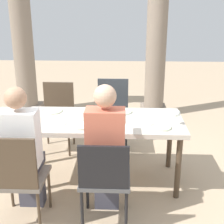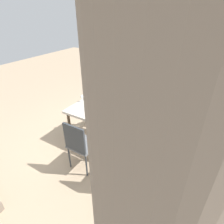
{
  "view_description": "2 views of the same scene",
  "coord_description": "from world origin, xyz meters",
  "px_view_note": "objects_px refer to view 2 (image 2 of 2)",
  "views": [
    {
      "loc": [
        0.26,
        -3.18,
        1.93
      ],
      "look_at": [
        0.12,
        0.0,
        0.83
      ],
      "focal_mm": 50.01,
      "sensor_mm": 36.0,
      "label": 1
    },
    {
      "loc": [
        -1.61,
        2.63,
        2.55
      ],
      "look_at": [
        -0.03,
        -0.02,
        0.79
      ],
      "focal_mm": 29.37,
      "sensor_mm": 36.0,
      "label": 2
    }
  ],
  "objects_px": {
    "chair_west_north": "(119,161)",
    "wine_glass_3": "(82,97)",
    "plate_3": "(91,101)",
    "plate_0": "(133,128)",
    "chair_mid_south": "(125,106)",
    "chair_west_south": "(156,114)",
    "plate_1": "(126,112)",
    "wine_glass_1": "(116,107)",
    "diner_man_white": "(154,111)",
    "diner_woman_green": "(121,102)",
    "dining_table": "(110,117)",
    "chair_mid_north": "(80,143)",
    "plate_2": "(94,116)"
  },
  "relations": [
    {
      "from": "diner_man_white",
      "to": "diner_woman_green",
      "type": "bearing_deg",
      "value": -0.75
    },
    {
      "from": "plate_3",
      "to": "wine_glass_3",
      "type": "xyz_separation_m",
      "value": [
        0.17,
        0.1,
        0.11
      ]
    },
    {
      "from": "chair_mid_south",
      "to": "diner_woman_green",
      "type": "relative_size",
      "value": 0.66
    },
    {
      "from": "plate_3",
      "to": "chair_mid_north",
      "type": "bearing_deg",
      "value": 116.55
    },
    {
      "from": "chair_west_north",
      "to": "chair_west_south",
      "type": "bearing_deg",
      "value": -90.0
    },
    {
      "from": "diner_man_white",
      "to": "wine_glass_1",
      "type": "distance_m",
      "value": 0.82
    },
    {
      "from": "plate_1",
      "to": "wine_glass_3",
      "type": "distance_m",
      "value": 1.03
    },
    {
      "from": "chair_west_south",
      "to": "wine_glass_3",
      "type": "xyz_separation_m",
      "value": [
        1.46,
        0.7,
        0.34
      ]
    },
    {
      "from": "chair_west_south",
      "to": "chair_mid_south",
      "type": "height_order",
      "value": "chair_west_south"
    },
    {
      "from": "plate_0",
      "to": "chair_west_south",
      "type": "bearing_deg",
      "value": -94.11
    },
    {
      "from": "diner_man_white",
      "to": "plate_1",
      "type": "relative_size",
      "value": 4.92
    },
    {
      "from": "chair_mid_north",
      "to": "plate_0",
      "type": "relative_size",
      "value": 4.18
    },
    {
      "from": "plate_0",
      "to": "chair_mid_south",
      "type": "bearing_deg",
      "value": -56.73
    },
    {
      "from": "chair_west_south",
      "to": "plate_1",
      "type": "relative_size",
      "value": 3.54
    },
    {
      "from": "chair_mid_north",
      "to": "plate_3",
      "type": "height_order",
      "value": "chair_mid_north"
    },
    {
      "from": "dining_table",
      "to": "chair_mid_north",
      "type": "height_order",
      "value": "chair_mid_north"
    },
    {
      "from": "chair_mid_south",
      "to": "plate_2",
      "type": "relative_size",
      "value": 3.61
    },
    {
      "from": "plate_0",
      "to": "plate_2",
      "type": "relative_size",
      "value": 0.97
    },
    {
      "from": "chair_west_south",
      "to": "plate_3",
      "type": "height_order",
      "value": "chair_west_south"
    },
    {
      "from": "dining_table",
      "to": "wine_glass_1",
      "type": "relative_size",
      "value": 11.37
    },
    {
      "from": "chair_mid_north",
      "to": "chair_mid_south",
      "type": "height_order",
      "value": "chair_mid_north"
    },
    {
      "from": "dining_table",
      "to": "wine_glass_3",
      "type": "xyz_separation_m",
      "value": [
        0.79,
        -0.14,
        0.19
      ]
    },
    {
      "from": "diner_woman_green",
      "to": "wine_glass_3",
      "type": "distance_m",
      "value": 0.88
    },
    {
      "from": "chair_west_north",
      "to": "plate_2",
      "type": "height_order",
      "value": "chair_west_north"
    },
    {
      "from": "plate_3",
      "to": "diner_woman_green",
      "type": "bearing_deg",
      "value": -142.21
    },
    {
      "from": "plate_1",
      "to": "wine_glass_1",
      "type": "height_order",
      "value": "wine_glass_1"
    },
    {
      "from": "diner_woman_green",
      "to": "plate_1",
      "type": "relative_size",
      "value": 5.03
    },
    {
      "from": "chair_west_north",
      "to": "plate_3",
      "type": "bearing_deg",
      "value": -39.53
    },
    {
      "from": "chair_west_north",
      "to": "wine_glass_3",
      "type": "height_order",
      "value": "chair_west_north"
    },
    {
      "from": "dining_table",
      "to": "plate_1",
      "type": "xyz_separation_m",
      "value": [
        -0.23,
        -0.22,
        0.08
      ]
    },
    {
      "from": "chair_mid_north",
      "to": "plate_2",
      "type": "xyz_separation_m",
      "value": [
        0.13,
        -0.6,
        0.19
      ]
    },
    {
      "from": "chair_west_north",
      "to": "diner_man_white",
      "type": "xyz_separation_m",
      "value": [
        -0.0,
        -1.47,
        0.15
      ]
    },
    {
      "from": "diner_man_white",
      "to": "plate_0",
      "type": "height_order",
      "value": "diner_man_white"
    },
    {
      "from": "chair_west_south",
      "to": "plate_1",
      "type": "bearing_deg",
      "value": 54.48
    },
    {
      "from": "wine_glass_1",
      "to": "wine_glass_3",
      "type": "relative_size",
      "value": 0.95
    },
    {
      "from": "chair_mid_north",
      "to": "diner_man_white",
      "type": "distance_m",
      "value": 1.66
    },
    {
      "from": "dining_table",
      "to": "plate_1",
      "type": "relative_size",
      "value": 6.84
    },
    {
      "from": "diner_woman_green",
      "to": "wine_glass_3",
      "type": "height_order",
      "value": "diner_woman_green"
    },
    {
      "from": "plate_0",
      "to": "diner_woman_green",
      "type": "bearing_deg",
      "value": -51.55
    },
    {
      "from": "plate_2",
      "to": "wine_glass_3",
      "type": "distance_m",
      "value": 0.69
    },
    {
      "from": "chair_mid_north",
      "to": "wine_glass_3",
      "type": "xyz_separation_m",
      "value": [
        0.7,
        -0.97,
        0.31
      ]
    },
    {
      "from": "chair_west_north",
      "to": "diner_man_white",
      "type": "distance_m",
      "value": 1.48
    },
    {
      "from": "chair_mid_north",
      "to": "wine_glass_1",
      "type": "height_order",
      "value": "chair_mid_north"
    },
    {
      "from": "wine_glass_1",
      "to": "diner_man_white",
      "type": "bearing_deg",
      "value": -139.51
    },
    {
      "from": "dining_table",
      "to": "wine_glass_1",
      "type": "xyz_separation_m",
      "value": [
        -0.06,
        -0.12,
        0.18
      ]
    },
    {
      "from": "plate_1",
      "to": "diner_woman_green",
      "type": "bearing_deg",
      "value": -53.13
    },
    {
      "from": "dining_table",
      "to": "wine_glass_3",
      "type": "distance_m",
      "value": 0.82
    },
    {
      "from": "chair_mid_south",
      "to": "chair_west_south",
      "type": "bearing_deg",
      "value": -179.34
    },
    {
      "from": "plate_2",
      "to": "chair_mid_north",
      "type": "bearing_deg",
      "value": 102.29
    },
    {
      "from": "diner_woman_green",
      "to": "wine_glass_1",
      "type": "distance_m",
      "value": 0.57
    }
  ]
}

